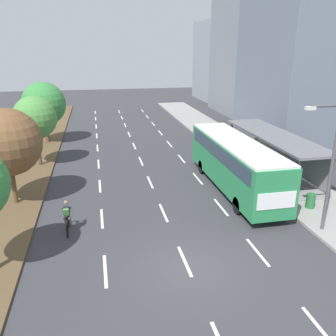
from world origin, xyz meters
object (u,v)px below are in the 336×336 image
object	(u,v)px
bus	(235,160)
median_tree_second	(7,143)
bus_shelter	(276,149)
trash_bin	(310,201)
median_tree_third	(35,118)
median_tree_fourth	(44,104)
cyclist	(67,218)
streetlight	(330,160)

from	to	relation	value
bus	median_tree_second	distance (m)	13.90
bus_shelter	trash_bin	distance (m)	6.52
bus_shelter	median_tree_second	bearing A→B (deg)	-173.87
median_tree_third	trash_bin	world-z (taller)	median_tree_third
bus_shelter	median_tree_fourth	size ratio (longest dim) A/B	1.94
cyclist	median_tree_fourth	world-z (taller)	median_tree_fourth
cyclist	median_tree_third	size ratio (longest dim) A/B	0.33
bus_shelter	streetlight	xyz separation A→B (m)	(-2.11, -8.70, 2.02)
bus_shelter	cyclist	world-z (taller)	bus_shelter
cyclist	bus_shelter	bearing A→B (deg)	22.28
median_tree_second	trash_bin	distance (m)	17.83
bus	cyclist	distance (m)	11.17
cyclist	median_tree_fourth	bearing A→B (deg)	99.28
median_tree_second	streetlight	xyz separation A→B (m)	(15.94, -6.76, 0.02)
streetlight	median_tree_second	bearing A→B (deg)	157.02
bus_shelter	streetlight	bearing A→B (deg)	-103.64
median_tree_fourth	median_tree_third	bearing A→B (deg)	-88.26
bus	trash_bin	world-z (taller)	bus
bus_shelter	streetlight	size ratio (longest dim) A/B	1.75
median_tree_third	median_tree_fourth	xyz separation A→B (m)	(-0.22, 7.29, -0.01)
trash_bin	median_tree_second	bearing A→B (deg)	165.58
bus	median_tree_third	size ratio (longest dim) A/B	2.07
bus	median_tree_second	xyz separation A→B (m)	(-13.77, 0.46, 1.80)
streetlight	cyclist	bearing A→B (deg)	168.15
bus_shelter	median_tree_second	distance (m)	18.27
bus_shelter	median_tree_third	world-z (taller)	median_tree_third
median_tree_third	trash_bin	size ratio (longest dim) A/B	6.42
bus	median_tree_second	world-z (taller)	median_tree_second
trash_bin	streetlight	bearing A→B (deg)	-113.30
median_tree_third	streetlight	distance (m)	20.90
streetlight	median_tree_third	bearing A→B (deg)	137.77
cyclist	median_tree_third	distance (m)	12.14
cyclist	streetlight	distance (m)	13.29
median_tree_fourth	trash_bin	bearing A→B (deg)	-48.54
median_tree_third	trash_bin	xyz separation A→B (m)	(16.51, -11.65, -3.32)
bus_shelter	trash_bin	xyz separation A→B (m)	(-1.08, -6.30, -1.29)
median_tree_third	trash_bin	bearing A→B (deg)	-35.21
cyclist	median_tree_fourth	size ratio (longest dim) A/B	0.31
streetlight	trash_bin	distance (m)	4.22
median_tree_third	trash_bin	distance (m)	20.47
median_tree_fourth	trash_bin	distance (m)	25.48
bus_shelter	median_tree_second	size ratio (longest dim) A/B	1.99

